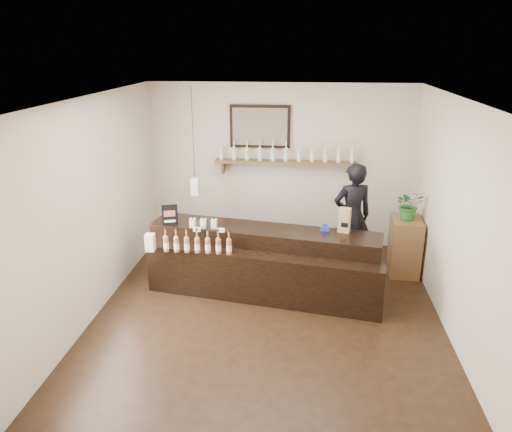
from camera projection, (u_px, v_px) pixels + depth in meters
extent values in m
plane|color=black|center=(268.00, 311.00, 6.69)|extent=(5.00, 5.00, 0.00)
plane|color=beige|center=(280.00, 166.00, 8.58)|extent=(4.50, 0.00, 4.50)
plane|color=beige|center=(244.00, 314.00, 3.88)|extent=(4.50, 0.00, 4.50)
plane|color=beige|center=(96.00, 206.00, 6.45)|extent=(0.00, 5.00, 5.00)
plane|color=beige|center=(455.00, 218.00, 6.01)|extent=(0.00, 5.00, 5.00)
plane|color=white|center=(270.00, 98.00, 5.77)|extent=(5.00, 5.00, 0.00)
cube|color=brown|center=(286.00, 162.00, 8.42)|extent=(2.40, 0.25, 0.04)
cube|color=brown|center=(223.00, 167.00, 8.59)|extent=(0.04, 0.20, 0.20)
cube|color=brown|center=(350.00, 170.00, 8.38)|extent=(0.04, 0.20, 0.20)
cube|color=black|center=(260.00, 126.00, 8.36)|extent=(1.02, 0.04, 0.72)
cube|color=#453B2C|center=(260.00, 127.00, 8.34)|extent=(0.92, 0.01, 0.62)
cube|color=white|center=(195.00, 186.00, 7.91)|extent=(0.12, 0.12, 0.28)
cylinder|color=black|center=(193.00, 133.00, 7.63)|extent=(0.01, 0.01, 1.41)
cylinder|color=beige|center=(221.00, 154.00, 8.48)|extent=(0.07, 0.07, 0.20)
cone|color=beige|center=(221.00, 146.00, 8.44)|extent=(0.07, 0.07, 0.05)
cylinder|color=beige|center=(221.00, 143.00, 8.42)|extent=(0.02, 0.02, 0.07)
cylinder|color=gold|center=(221.00, 140.00, 8.41)|extent=(0.03, 0.03, 0.02)
cylinder|color=white|center=(221.00, 155.00, 8.49)|extent=(0.07, 0.07, 0.09)
cylinder|color=beige|center=(234.00, 154.00, 8.46)|extent=(0.07, 0.07, 0.20)
cone|color=beige|center=(234.00, 147.00, 8.42)|extent=(0.07, 0.07, 0.05)
cylinder|color=beige|center=(234.00, 143.00, 8.40)|extent=(0.02, 0.02, 0.07)
cylinder|color=gold|center=(234.00, 140.00, 8.39)|extent=(0.03, 0.03, 0.02)
cylinder|color=white|center=(234.00, 155.00, 8.47)|extent=(0.07, 0.07, 0.09)
cylinder|color=beige|center=(247.00, 154.00, 8.44)|extent=(0.07, 0.07, 0.20)
cone|color=beige|center=(247.00, 147.00, 8.40)|extent=(0.07, 0.07, 0.05)
cylinder|color=beige|center=(247.00, 143.00, 8.38)|extent=(0.02, 0.02, 0.07)
cylinder|color=gold|center=(247.00, 141.00, 8.36)|extent=(0.03, 0.03, 0.02)
cylinder|color=white|center=(247.00, 155.00, 8.45)|extent=(0.07, 0.07, 0.09)
cylinder|color=beige|center=(260.00, 155.00, 8.42)|extent=(0.07, 0.07, 0.20)
cone|color=beige|center=(260.00, 147.00, 8.38)|extent=(0.07, 0.07, 0.05)
cylinder|color=beige|center=(260.00, 144.00, 8.36)|extent=(0.02, 0.02, 0.07)
cylinder|color=gold|center=(260.00, 141.00, 8.34)|extent=(0.03, 0.03, 0.02)
cylinder|color=white|center=(260.00, 156.00, 8.43)|extent=(0.07, 0.07, 0.09)
cylinder|color=beige|center=(273.00, 155.00, 8.40)|extent=(0.07, 0.07, 0.20)
cone|color=beige|center=(273.00, 147.00, 8.36)|extent=(0.07, 0.07, 0.05)
cylinder|color=beige|center=(273.00, 144.00, 8.34)|extent=(0.02, 0.02, 0.07)
cylinder|color=gold|center=(273.00, 141.00, 8.32)|extent=(0.03, 0.03, 0.02)
cylinder|color=white|center=(273.00, 156.00, 8.40)|extent=(0.07, 0.07, 0.09)
cylinder|color=beige|center=(286.00, 155.00, 8.38)|extent=(0.07, 0.07, 0.20)
cone|color=beige|center=(286.00, 148.00, 8.33)|extent=(0.07, 0.07, 0.05)
cylinder|color=beige|center=(286.00, 144.00, 8.32)|extent=(0.02, 0.02, 0.07)
cylinder|color=gold|center=(286.00, 141.00, 8.30)|extent=(0.03, 0.03, 0.02)
cylinder|color=white|center=(286.00, 156.00, 8.38)|extent=(0.07, 0.07, 0.09)
cylinder|color=beige|center=(299.00, 155.00, 8.35)|extent=(0.07, 0.07, 0.20)
cone|color=beige|center=(299.00, 148.00, 8.31)|extent=(0.07, 0.07, 0.05)
cylinder|color=beige|center=(299.00, 144.00, 8.29)|extent=(0.02, 0.02, 0.07)
cylinder|color=gold|center=(299.00, 142.00, 8.28)|extent=(0.03, 0.03, 0.02)
cylinder|color=white|center=(299.00, 157.00, 8.36)|extent=(0.07, 0.07, 0.09)
cylinder|color=beige|center=(312.00, 156.00, 8.33)|extent=(0.07, 0.07, 0.20)
cone|color=beige|center=(313.00, 148.00, 8.29)|extent=(0.07, 0.07, 0.05)
cylinder|color=beige|center=(313.00, 145.00, 8.27)|extent=(0.02, 0.02, 0.07)
cylinder|color=gold|center=(313.00, 142.00, 8.26)|extent=(0.03, 0.03, 0.02)
cylinder|color=white|center=(312.00, 157.00, 8.34)|extent=(0.07, 0.07, 0.09)
cylinder|color=beige|center=(325.00, 156.00, 8.31)|extent=(0.07, 0.07, 0.20)
cone|color=beige|center=(326.00, 148.00, 8.27)|extent=(0.07, 0.07, 0.05)
cylinder|color=beige|center=(326.00, 145.00, 8.25)|extent=(0.02, 0.02, 0.07)
cylinder|color=gold|center=(326.00, 142.00, 8.24)|extent=(0.03, 0.03, 0.02)
cylinder|color=white|center=(325.00, 157.00, 8.32)|extent=(0.07, 0.07, 0.09)
cylinder|color=beige|center=(339.00, 156.00, 8.29)|extent=(0.07, 0.07, 0.20)
cone|color=beige|center=(339.00, 149.00, 8.25)|extent=(0.07, 0.07, 0.05)
cylinder|color=beige|center=(339.00, 145.00, 8.23)|extent=(0.02, 0.02, 0.07)
cylinder|color=gold|center=(340.00, 142.00, 8.21)|extent=(0.03, 0.03, 0.02)
cylinder|color=white|center=(339.00, 157.00, 8.30)|extent=(0.07, 0.07, 0.09)
cylinder|color=beige|center=(352.00, 157.00, 8.27)|extent=(0.07, 0.07, 0.20)
cone|color=beige|center=(353.00, 149.00, 8.23)|extent=(0.07, 0.07, 0.05)
cylinder|color=beige|center=(353.00, 145.00, 8.21)|extent=(0.02, 0.02, 0.07)
cylinder|color=gold|center=(353.00, 143.00, 8.19)|extent=(0.03, 0.03, 0.02)
cylinder|color=white|center=(352.00, 158.00, 8.28)|extent=(0.07, 0.07, 0.09)
cube|color=black|center=(264.00, 258.00, 7.21)|extent=(3.34, 1.14, 0.92)
cube|color=black|center=(261.00, 278.00, 6.83)|extent=(3.29, 0.85, 0.70)
cube|color=white|center=(197.00, 229.00, 6.94)|extent=(0.10, 0.04, 0.05)
cube|color=white|center=(221.00, 230.00, 6.91)|extent=(0.10, 0.04, 0.05)
cube|color=#DCC286|center=(150.00, 246.00, 6.85)|extent=(0.12, 0.12, 0.12)
cube|color=#DCC286|center=(150.00, 238.00, 6.81)|extent=(0.12, 0.12, 0.12)
cube|color=beige|center=(193.00, 223.00, 7.09)|extent=(0.08, 0.08, 0.13)
cube|color=#FEC6D9|center=(192.00, 224.00, 7.05)|extent=(0.07, 0.00, 0.06)
cylinder|color=black|center=(192.00, 218.00, 7.06)|extent=(0.02, 0.02, 0.03)
cube|color=beige|center=(203.00, 223.00, 7.08)|extent=(0.08, 0.08, 0.13)
cube|color=#FEC6D9|center=(203.00, 224.00, 7.03)|extent=(0.07, 0.00, 0.06)
cylinder|color=black|center=(203.00, 218.00, 7.05)|extent=(0.02, 0.02, 0.03)
cube|color=beige|center=(214.00, 224.00, 7.06)|extent=(0.08, 0.08, 0.13)
cube|color=#FEC6D9|center=(214.00, 225.00, 7.02)|extent=(0.07, 0.00, 0.06)
cylinder|color=black|center=(214.00, 218.00, 7.03)|extent=(0.02, 0.02, 0.03)
cylinder|color=#A35E37|center=(166.00, 244.00, 6.81)|extent=(0.07, 0.07, 0.20)
cone|color=#A35E37|center=(166.00, 236.00, 6.77)|extent=(0.07, 0.07, 0.05)
cylinder|color=#A35E37|center=(165.00, 231.00, 6.75)|extent=(0.02, 0.02, 0.07)
cylinder|color=black|center=(165.00, 228.00, 6.74)|extent=(0.03, 0.03, 0.02)
cylinder|color=white|center=(166.00, 246.00, 6.82)|extent=(0.07, 0.07, 0.09)
cylinder|color=#A35E37|center=(176.00, 245.00, 6.80)|extent=(0.07, 0.07, 0.20)
cone|color=#A35E37|center=(176.00, 236.00, 6.76)|extent=(0.07, 0.07, 0.05)
cylinder|color=#A35E37|center=(176.00, 232.00, 6.74)|extent=(0.02, 0.02, 0.07)
cylinder|color=black|center=(176.00, 229.00, 6.72)|extent=(0.03, 0.03, 0.02)
cylinder|color=white|center=(177.00, 246.00, 6.81)|extent=(0.07, 0.07, 0.09)
cylinder|color=#A35E37|center=(187.00, 245.00, 6.79)|extent=(0.07, 0.07, 0.20)
cone|color=#A35E37|center=(186.00, 236.00, 6.74)|extent=(0.07, 0.07, 0.05)
cylinder|color=#A35E37|center=(186.00, 232.00, 6.73)|extent=(0.02, 0.02, 0.07)
cylinder|color=black|center=(186.00, 229.00, 6.71)|extent=(0.03, 0.03, 0.02)
cylinder|color=white|center=(187.00, 246.00, 6.79)|extent=(0.07, 0.07, 0.09)
cylinder|color=#A35E37|center=(197.00, 246.00, 6.77)|extent=(0.07, 0.07, 0.20)
cone|color=#A35E37|center=(197.00, 237.00, 6.73)|extent=(0.07, 0.07, 0.05)
cylinder|color=#A35E37|center=(197.00, 233.00, 6.71)|extent=(0.02, 0.02, 0.07)
cylinder|color=black|center=(197.00, 229.00, 6.70)|extent=(0.03, 0.03, 0.02)
cylinder|color=white|center=(197.00, 247.00, 6.78)|extent=(0.07, 0.07, 0.09)
cylinder|color=#A35E37|center=(208.00, 246.00, 6.76)|extent=(0.07, 0.07, 0.20)
cone|color=#A35E37|center=(208.00, 237.00, 6.72)|extent=(0.07, 0.07, 0.05)
cylinder|color=#A35E37|center=(207.00, 233.00, 6.70)|extent=(0.02, 0.02, 0.07)
cylinder|color=black|center=(207.00, 230.00, 6.68)|extent=(0.03, 0.03, 0.02)
cylinder|color=white|center=(208.00, 247.00, 6.76)|extent=(0.07, 0.07, 0.09)
cylinder|color=#A35E37|center=(218.00, 246.00, 6.74)|extent=(0.07, 0.07, 0.20)
cone|color=#A35E37|center=(218.00, 238.00, 6.70)|extent=(0.07, 0.07, 0.05)
cylinder|color=#A35E37|center=(218.00, 233.00, 6.68)|extent=(0.02, 0.02, 0.07)
cylinder|color=black|center=(218.00, 230.00, 6.67)|extent=(0.03, 0.03, 0.02)
cylinder|color=white|center=(218.00, 248.00, 6.75)|extent=(0.07, 0.07, 0.09)
cylinder|color=#A35E37|center=(229.00, 247.00, 6.73)|extent=(0.07, 0.07, 0.20)
cone|color=#A35E37|center=(229.00, 238.00, 6.69)|extent=(0.07, 0.07, 0.05)
cylinder|color=#A35E37|center=(229.00, 234.00, 6.67)|extent=(0.02, 0.02, 0.07)
cylinder|color=black|center=(229.00, 231.00, 6.65)|extent=(0.03, 0.03, 0.02)
cylinder|color=white|center=(229.00, 248.00, 6.74)|extent=(0.07, 0.07, 0.09)
cube|color=black|center=(170.00, 215.00, 7.13)|extent=(0.22, 0.09, 0.31)
cube|color=#974937|center=(170.00, 214.00, 7.11)|extent=(0.15, 0.06, 0.09)
cube|color=white|center=(170.00, 221.00, 7.14)|extent=(0.15, 0.06, 0.04)
cube|color=#9B744B|center=(344.00, 220.00, 6.87)|extent=(0.18, 0.16, 0.34)
cube|color=black|center=(344.00, 225.00, 6.83)|extent=(0.10, 0.03, 0.07)
cube|color=#172FA3|center=(325.00, 229.00, 6.95)|extent=(0.13, 0.08, 0.06)
cylinder|color=#172FA3|center=(325.00, 226.00, 6.94)|extent=(0.07, 0.04, 0.07)
cube|color=brown|center=(405.00, 246.00, 7.68)|extent=(0.47, 0.62, 0.88)
imported|color=#29662A|center=(409.00, 205.00, 7.46)|extent=(0.50, 0.46, 0.46)
imported|color=black|center=(352.00, 210.00, 7.72)|extent=(0.81, 0.66, 1.93)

